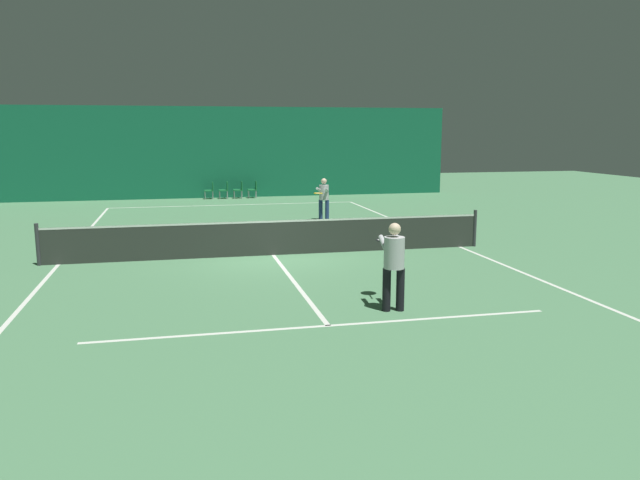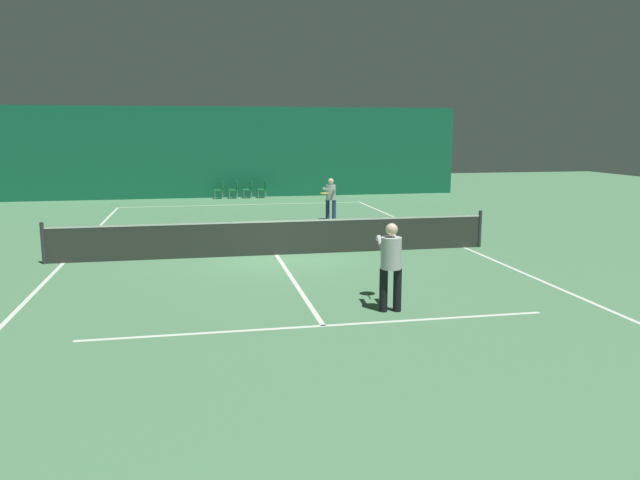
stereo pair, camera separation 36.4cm
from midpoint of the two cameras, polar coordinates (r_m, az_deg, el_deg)
The scene contains 15 objects.
ground_plane at distance 17.06m, azimuth -4.91°, elevation -1.39°, with size 60.00×60.00×0.00m, color #4C7F56.
backdrop_curtain at distance 31.92m, azimuth -8.81°, elevation 7.92°, with size 23.00×0.12×4.52m.
court_line_baseline_far at distance 28.76m, azimuth -8.21°, elevation 3.20°, with size 11.00×0.10×0.00m.
court_line_service_far at distance 23.32m, azimuth -7.09°, elevation 1.65°, with size 8.25×0.10×0.00m.
court_line_service_near at distance 10.95m, azimuth -0.20°, elevation -7.84°, with size 8.25×0.10×0.00m.
court_line_sideline_left at distance 17.21m, azimuth -23.37°, elevation -2.07°, with size 0.10×23.80×0.00m.
court_line_sideline_right at distance 18.61m, azimuth 12.11°, elevation -0.61°, with size 0.10×23.80×0.00m.
court_line_centre at distance 17.06m, azimuth -4.91°, elevation -1.38°, with size 0.10×12.80×0.00m.
tennis_net at distance 16.96m, azimuth -4.93°, elevation 0.31°, with size 12.00×0.10×1.07m.
player_near at distance 11.69m, azimuth 5.86°, elevation -1.80°, with size 0.53×1.39×1.67m.
player_far at distance 23.45m, azimuth -0.11°, elevation 4.04°, with size 0.88×1.33×1.58m.
courtside_chair_0 at distance 31.44m, azimuth -10.33°, elevation 4.60°, with size 0.44×0.44×0.84m.
courtside_chair_1 at distance 31.47m, azimuth -9.02°, elevation 4.64°, with size 0.44×0.44×0.84m.
courtside_chair_2 at distance 31.53m, azimuth -7.72°, elevation 4.68°, with size 0.44×0.44×0.84m.
courtside_chair_3 at distance 31.60m, azimuth -6.42°, elevation 4.72°, with size 0.44×0.44×0.84m.
Camera 1 is at (-2.45, -16.53, 3.36)m, focal length 35.00 mm.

